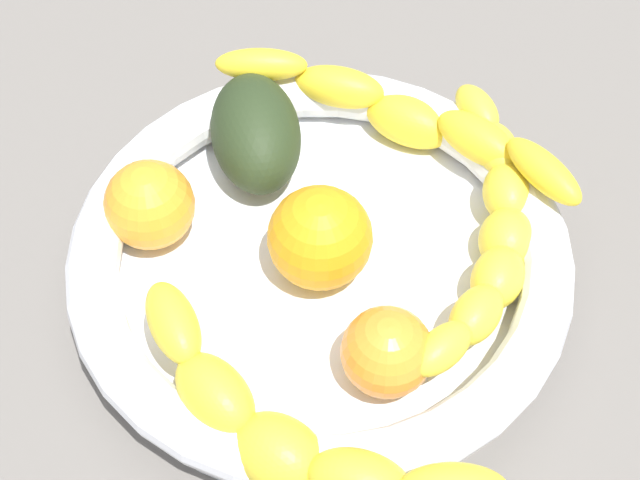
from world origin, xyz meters
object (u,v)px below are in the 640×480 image
at_px(fruit_bowl, 320,262).
at_px(orange_front, 319,243).
at_px(avocado_dark, 256,133).
at_px(banana_draped_right, 289,433).
at_px(banana_arching_top, 404,116).
at_px(orange_mid_right, 150,205).
at_px(banana_draped_left, 492,230).
at_px(orange_mid_left, 387,352).

distance_m(fruit_bowl, orange_front, 0.03).
height_order(fruit_bowl, avocado_dark, avocado_dark).
bearing_deg(fruit_bowl, orange_front, -179.60).
relative_size(banana_draped_right, avocado_dark, 2.22).
distance_m(banana_draped_right, banana_arching_top, 0.24).
relative_size(banana_draped_right, orange_mid_right, 3.71).
bearing_deg(banana_draped_left, orange_mid_right, 91.18).
bearing_deg(banana_arching_top, orange_mid_left, 179.72).
bearing_deg(orange_front, banana_arching_top, -22.12).
bearing_deg(orange_mid_right, fruit_bowl, -99.23).
relative_size(banana_draped_left, orange_mid_right, 4.14).
height_order(banana_arching_top, avocado_dark, avocado_dark).
distance_m(banana_arching_top, orange_mid_left, 0.18).
height_order(banana_draped_left, banana_arching_top, banana_arching_top).
height_order(banana_draped_left, orange_mid_right, orange_mid_right).
distance_m(banana_draped_right, orange_mid_left, 0.07).
height_order(banana_arching_top, orange_front, orange_front).
xyz_separation_m(banana_draped_right, orange_front, (0.12, -0.00, 0.00)).
height_order(banana_draped_right, avocado_dark, avocado_dark).
relative_size(banana_draped_left, avocado_dark, 2.47).
bearing_deg(avocado_dark, orange_mid_right, 139.17).
bearing_deg(orange_mid_right, avocado_dark, -40.83).
bearing_deg(orange_mid_right, banana_arching_top, -59.43).
distance_m(fruit_bowl, banana_arching_top, 0.12).
bearing_deg(orange_mid_right, banana_draped_right, -144.20).
bearing_deg(avocado_dark, banana_arching_top, -75.67).
height_order(fruit_bowl, banana_draped_right, banana_draped_right).
relative_size(banana_draped_right, orange_mid_left, 4.02).
bearing_deg(orange_front, banana_draped_right, 178.29).
xyz_separation_m(banana_draped_right, banana_arching_top, (0.24, -0.05, 0.00)).
xyz_separation_m(banana_arching_top, orange_front, (-0.11, 0.05, 0.00)).
bearing_deg(banana_draped_right, orange_mid_left, -40.88).
relative_size(banana_draped_left, orange_mid_left, 4.49).
bearing_deg(orange_mid_right, orange_mid_left, -120.21).
distance_m(banana_draped_left, orange_mid_left, 0.11).
relative_size(fruit_bowl, orange_mid_right, 5.45).
bearing_deg(avocado_dark, banana_draped_right, -167.36).
distance_m(banana_draped_left, orange_mid_right, 0.21).
bearing_deg(orange_mid_left, fruit_bowl, 32.04).
distance_m(banana_arching_top, orange_mid_right, 0.18).
relative_size(fruit_bowl, banana_arching_top, 1.25).
distance_m(banana_draped_right, orange_mid_right, 0.18).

